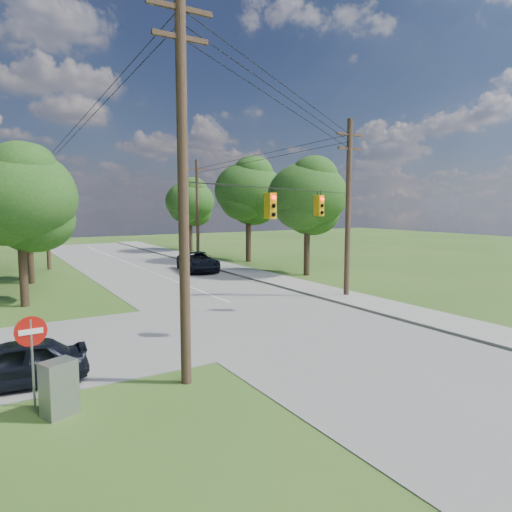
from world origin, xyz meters
TOP-DOWN VIEW (x-y plane):
  - ground at (0.00, 0.00)m, footprint 140.00×140.00m
  - main_road at (2.00, 5.00)m, footprint 10.00×100.00m
  - sidewalk_east at (8.70, 5.00)m, footprint 2.60×100.00m
  - pole_sw at (-4.60, 0.40)m, footprint 2.00×0.32m
  - pole_ne at (8.90, 8.00)m, footprint 2.00×0.32m
  - pole_north_e at (8.90, 30.00)m, footprint 2.00×0.32m
  - pole_north_w at (-5.00, 30.00)m, footprint 2.00×0.32m
  - power_lines at (1.50, 11.54)m, footprint 13.93×29.62m
  - traffic_signals at (2.55, 4.43)m, footprint 4.91×3.27m
  - tree_w_near at (-8.00, 15.00)m, footprint 6.00×6.00m
  - tree_w_mid at (-7.00, 23.00)m, footprint 6.40×6.40m
  - tree_e_near at (12.00, 16.00)m, footprint 6.20×6.20m
  - tree_e_mid at (12.50, 26.00)m, footprint 6.60×6.60m
  - tree_e_far at (11.50, 38.00)m, footprint 5.80×5.80m
  - car_cross_dark at (-9.22, 2.70)m, footprint 4.40×2.14m
  - car_main_north at (5.50, 22.31)m, footprint 3.58×6.10m
  - control_cabinet at (-8.31, 0.06)m, footprint 0.98×0.86m
  - do_not_enter_sign at (-8.82, 1.00)m, footprint 0.84×0.12m

SIDE VIEW (x-z plane):
  - ground at x=0.00m, z-range 0.00..0.00m
  - main_road at x=2.00m, z-range 0.00..0.03m
  - sidewalk_east at x=8.70m, z-range 0.00..0.12m
  - control_cabinet at x=-8.31m, z-range 0.00..1.48m
  - car_cross_dark at x=-9.22m, z-range 0.03..1.48m
  - car_main_north at x=5.50m, z-range 0.03..1.63m
  - do_not_enter_sign at x=-8.82m, z-range 0.57..3.10m
  - pole_north_e at x=8.90m, z-range 0.13..10.13m
  - pole_north_w at x=-5.00m, z-range 0.13..10.13m
  - pole_ne at x=8.90m, z-range 0.22..10.72m
  - traffic_signals at x=2.55m, z-range 4.97..6.02m
  - tree_e_far at x=11.50m, z-range 1.76..10.08m
  - tree_w_near at x=-8.00m, z-range 1.72..10.12m
  - pole_sw at x=-4.60m, z-range 0.23..12.23m
  - tree_e_near at x=12.00m, z-range 1.85..10.66m
  - tree_w_mid at x=-7.00m, z-range 1.97..11.19m
  - tree_e_mid at x=12.50m, z-range 2.09..11.73m
  - power_lines at x=1.50m, z-range 6.69..11.62m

